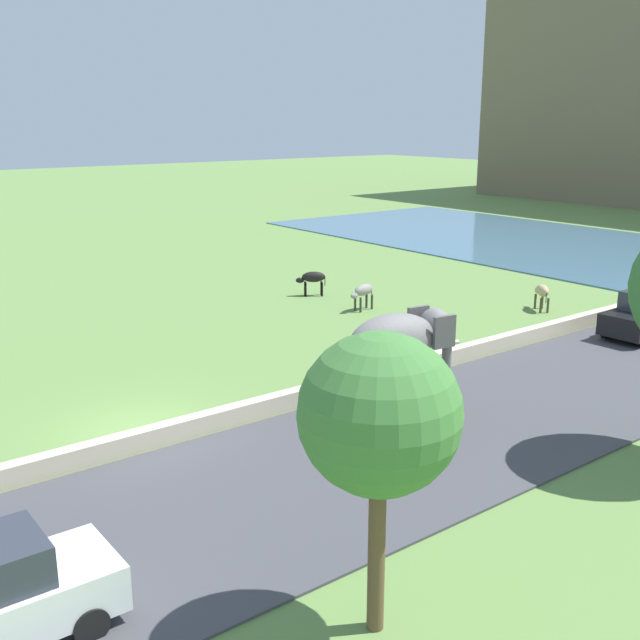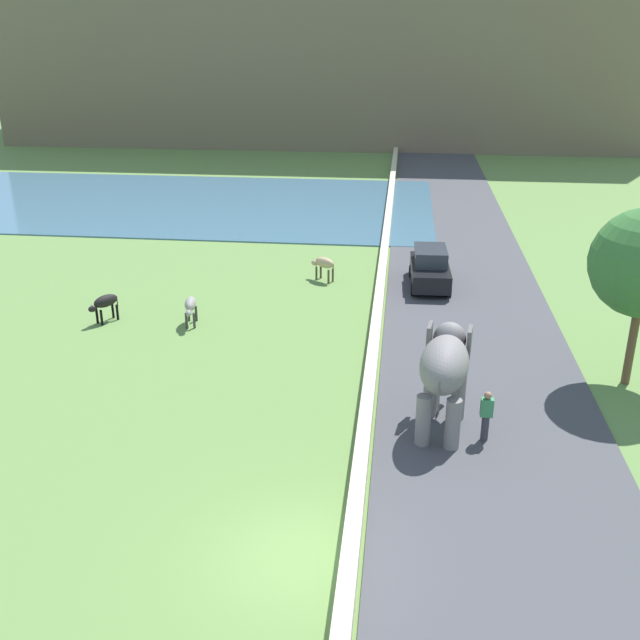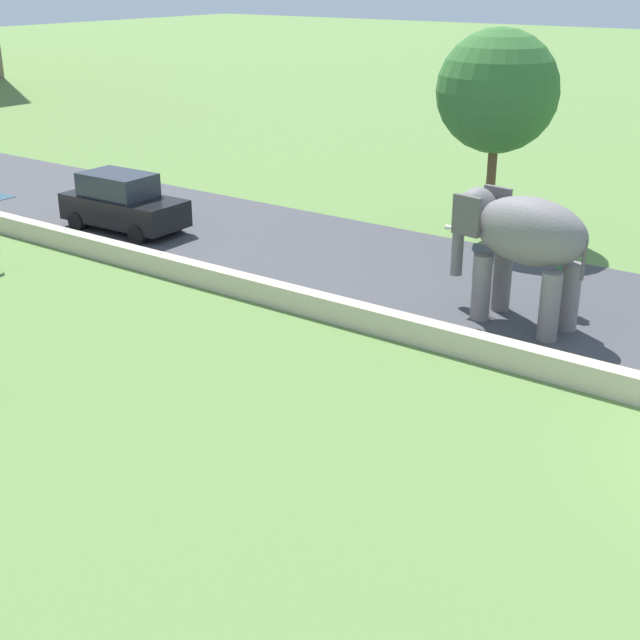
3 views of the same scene
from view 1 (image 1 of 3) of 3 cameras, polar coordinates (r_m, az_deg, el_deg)
ground_plane at (r=20.98m, az=-13.53°, el=-8.13°), size 220.00×220.00×0.00m
barrier_wall at (r=31.47m, az=18.81°, el=-0.18°), size 0.40×110.00×0.55m
lake at (r=53.23m, az=15.17°, el=5.81°), size 36.00×18.00×0.08m
elephant at (r=20.79m, az=6.00°, el=-2.02°), size 1.78×3.56×2.99m
person_beside_elephant at (r=19.93m, az=7.03°, el=-6.36°), size 0.36×0.22×1.63m
cow_grey at (r=32.66m, az=3.26°, el=2.16°), size 0.62×1.42×1.15m
cow_tan at (r=33.97m, az=16.41°, el=2.07°), size 1.32×1.08×1.15m
cow_black at (r=35.33m, az=-0.58°, el=3.17°), size 1.03×1.35×1.15m
tree_mid at (r=11.57m, az=4.51°, el=-7.20°), size 2.54×2.54×5.04m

